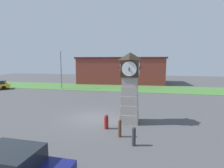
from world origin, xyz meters
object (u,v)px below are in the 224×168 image
bollard_far_row (134,136)px  street_lamp_near_road (61,67)px  bollard_near_tower (106,122)px  bollard_mid_row (120,128)px  clock_tower (130,88)px

bollard_far_row → street_lamp_near_road: bearing=127.3°
bollard_near_tower → bollard_far_row: bollard_far_row is taller
bollard_mid_row → bollard_far_row: (0.92, -0.95, -0.02)m
clock_tower → bollard_near_tower: clock_tower is taller
clock_tower → bollard_near_tower: 3.05m
bollard_mid_row → street_lamp_near_road: (-12.38, 16.54, 3.12)m
bollard_near_tower → bollard_far_row: bearing=-45.5°
bollard_far_row → clock_tower: bearing=99.3°
street_lamp_near_road → bollard_near_tower: bearing=-53.8°
clock_tower → bollard_mid_row: bearing=-96.7°
clock_tower → bollard_mid_row: (-0.32, -2.73, -2.09)m
clock_tower → street_lamp_near_road: 18.79m
bollard_near_tower → clock_tower: bearing=48.7°
bollard_near_tower → bollard_mid_row: 1.57m
clock_tower → bollard_far_row: clock_tower is taller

